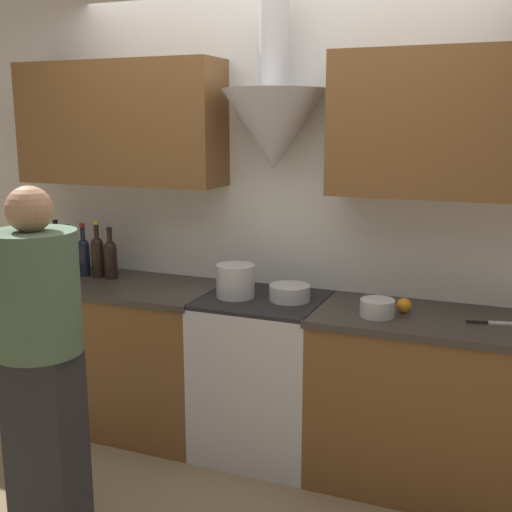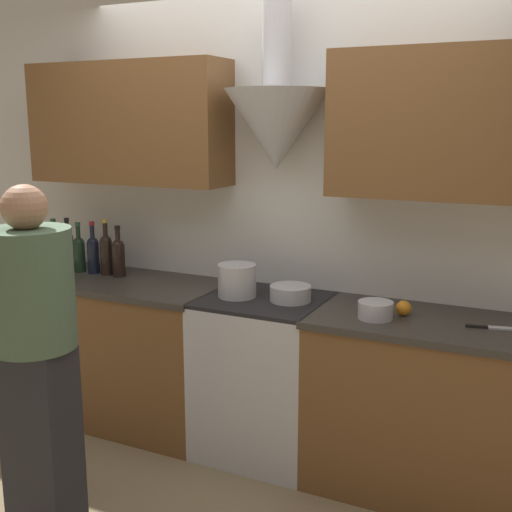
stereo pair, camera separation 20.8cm
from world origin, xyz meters
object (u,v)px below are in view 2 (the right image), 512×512
wine_bottle_4 (106,252)px  orange_fruit (404,308)px  stock_pot (237,280)px  stove_range (264,375)px  wine_bottle_2 (79,252)px  wine_bottle_1 (68,248)px  wine_bottle_3 (93,253)px  wine_bottle_0 (55,248)px  wine_bottle_5 (118,256)px  mixing_bowl (290,293)px  saucepan (375,310)px  person_foreground_left (35,349)px

wine_bottle_4 → orange_fruit: size_ratio=4.67×
stock_pot → stove_range: bearing=12.9°
wine_bottle_2 → orange_fruit: 2.05m
wine_bottle_1 → wine_bottle_3: (0.21, -0.01, -0.01)m
wine_bottle_0 → wine_bottle_5: size_ratio=1.03×
wine_bottle_1 → stove_range: bearing=-2.8°
mixing_bowl → saucepan: size_ratio=1.30×
stove_range → wine_bottle_0: (-1.51, 0.06, 0.57)m
wine_bottle_4 → wine_bottle_2: bearing=-177.7°
wine_bottle_3 → orange_fruit: size_ratio=4.38×
stock_pot → person_foreground_left: (-0.45, -1.03, -0.12)m
wine_bottle_1 → wine_bottle_5: bearing=-0.9°
wine_bottle_3 → wine_bottle_4: 0.10m
mixing_bowl → person_foreground_left: 1.31m
wine_bottle_5 → stock_pot: 0.87m
wine_bottle_1 → mixing_bowl: size_ratio=1.53×
wine_bottle_3 → mixing_bowl: 1.35m
orange_fruit → stove_range: bearing=-179.0°
mixing_bowl → stock_pot: bearing=-171.1°
wine_bottle_3 → wine_bottle_1: bearing=178.4°
wine_bottle_1 → mixing_bowl: (1.55, -0.06, -0.10)m
wine_bottle_0 → wine_bottle_1: wine_bottle_1 is taller
wine_bottle_4 → saucepan: wine_bottle_4 is taller
wine_bottle_5 → wine_bottle_0: bearing=-179.9°
stove_range → wine_bottle_2: size_ratio=2.82×
wine_bottle_3 → person_foreground_left: (0.61, -1.13, -0.16)m
wine_bottle_2 → wine_bottle_3: wine_bottle_3 is taller
wine_bottle_1 → wine_bottle_2: wine_bottle_1 is taller
stock_pot → wine_bottle_3: bearing=174.7°
wine_bottle_0 → orange_fruit: bearing=-1.3°
wine_bottle_4 → person_foreground_left: person_foreground_left is taller
person_foreground_left → wine_bottle_4: bearing=114.3°
wine_bottle_3 → stock_pot: 1.06m
person_foreground_left → wine_bottle_3: bearing=118.5°
wine_bottle_3 → stock_pot: wine_bottle_3 is taller
wine_bottle_0 → saucepan: (2.15, -0.16, -0.09)m
saucepan → person_foreground_left: 1.56m
wine_bottle_1 → wine_bottle_2: (0.10, -0.01, -0.01)m
mixing_bowl → orange_fruit: 0.60m
orange_fruit → saucepan: size_ratio=0.44×
stove_range → stock_pot: (-0.15, -0.03, 0.53)m
wine_bottle_2 → mixing_bowl: wine_bottle_2 is taller
stove_range → mixing_bowl: mixing_bowl is taller
wine_bottle_2 → saucepan: wine_bottle_2 is taller
wine_bottle_2 → wine_bottle_3: (0.11, 0.01, 0.00)m
wine_bottle_3 → saucepan: 1.85m
saucepan → wine_bottle_5: bearing=174.5°
stock_pot → saucepan: bearing=-4.4°
stock_pot → wine_bottle_1: bearing=175.3°
wine_bottle_3 → mixing_bowl: bearing=-2.2°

